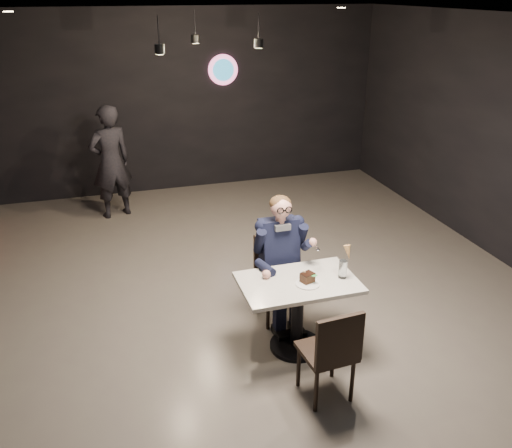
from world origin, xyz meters
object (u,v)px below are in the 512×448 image
object	(u,v)px
chair_near	(326,350)
seated_man	(279,258)
main_table	(297,315)
chair_far	(279,280)
passerby	(111,162)
sundae_glass	(343,269)

from	to	relation	value
chair_near	seated_man	bearing A→B (deg)	85.82
main_table	chair_far	bearing A→B (deg)	90.00
chair_far	seated_man	world-z (taller)	seated_man
chair_far	chair_near	xyz separation A→B (m)	(0.00, -1.24, 0.00)
main_table	chair_far	distance (m)	0.56
chair_far	passerby	size ratio (longest dim) A/B	0.53
passerby	chair_far	bearing A→B (deg)	94.67
main_table	passerby	size ratio (longest dim) A/B	0.64
sundae_glass	passerby	world-z (taller)	passerby
main_table	chair_near	bearing A→B (deg)	-90.00
chair_far	seated_man	distance (m)	0.26
main_table	sundae_glass	xyz separation A→B (m)	(0.42, -0.06, 0.46)
chair_near	sundae_glass	size ratio (longest dim) A/B	5.20
main_table	passerby	distance (m)	4.28
main_table	chair_far	xyz separation A→B (m)	(0.00, 0.55, 0.09)
passerby	seated_man	bearing A→B (deg)	94.67
chair_near	passerby	size ratio (longest dim) A/B	0.53
chair_far	passerby	xyz separation A→B (m)	(-1.49, 3.43, 0.40)
seated_man	sundae_glass	distance (m)	0.75
chair_far	passerby	bearing A→B (deg)	113.40
main_table	seated_man	bearing A→B (deg)	90.00
sundae_glass	chair_far	bearing A→B (deg)	124.71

